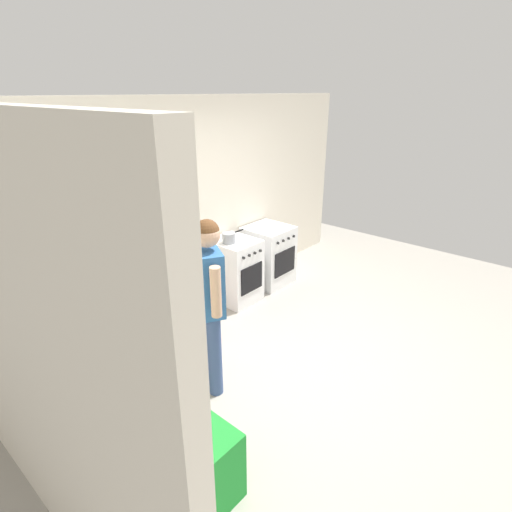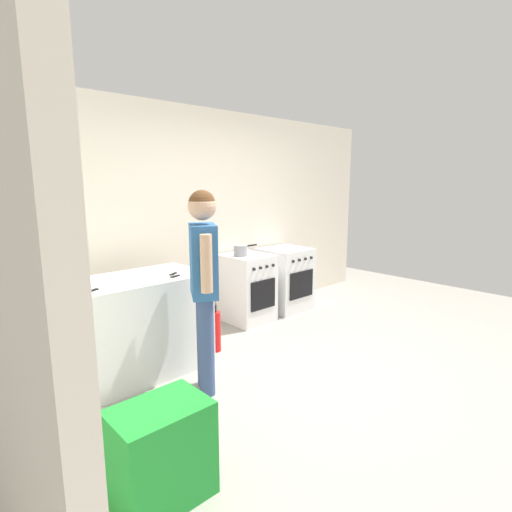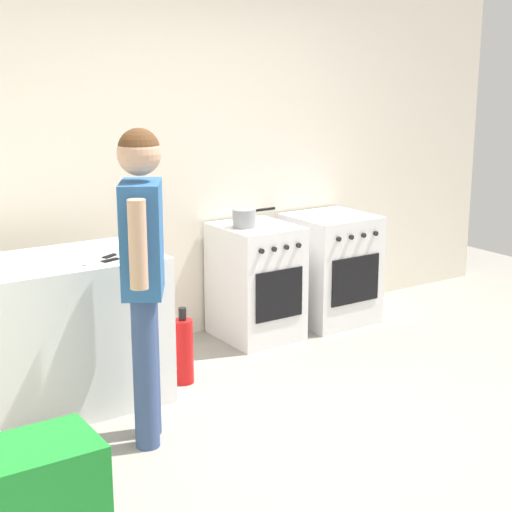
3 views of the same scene
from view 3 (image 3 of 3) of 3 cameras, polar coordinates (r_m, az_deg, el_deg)
The scene contains 11 objects.
ground_plane at distance 4.56m, azimuth 7.46°, elevation -12.16°, with size 8.00×8.00×0.00m, color gray.
back_wall at distance 5.75m, azimuth -5.03°, elevation 6.87°, with size 6.00×0.10×2.60m, color silver.
counter_unit at distance 4.74m, azimuth -14.86°, elevation -5.62°, with size 1.30×0.70×0.90m, color white.
oven_left at distance 5.79m, azimuth -0.03°, elevation -1.87°, with size 0.53×0.62×0.85m.
oven_right at distance 6.19m, azimuth 5.42°, elevation -0.88°, with size 0.60×0.62×0.85m.
pot at distance 5.61m, azimuth -0.84°, elevation 2.78°, with size 0.35×0.17×0.13m.
knife_bread at distance 4.45m, azimuth -11.63°, elevation -0.58°, with size 0.35×0.12×0.01m.
knife_chef at distance 4.54m, azimuth -11.30°, elevation -0.27°, with size 0.29×0.18×0.01m.
person at distance 4.07m, azimuth -8.24°, elevation -0.21°, with size 0.34×0.51×1.68m.
fire_extinguisher at distance 5.04m, azimuth -5.31°, elevation -6.85°, with size 0.13×0.13×0.50m.
recycling_crate_upper at distance 3.28m, azimuth -16.00°, elevation -15.30°, with size 0.52×0.36×0.28m, color #1E842D.
Camera 3 is at (-2.73, -3.07, 1.98)m, focal length 55.00 mm.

